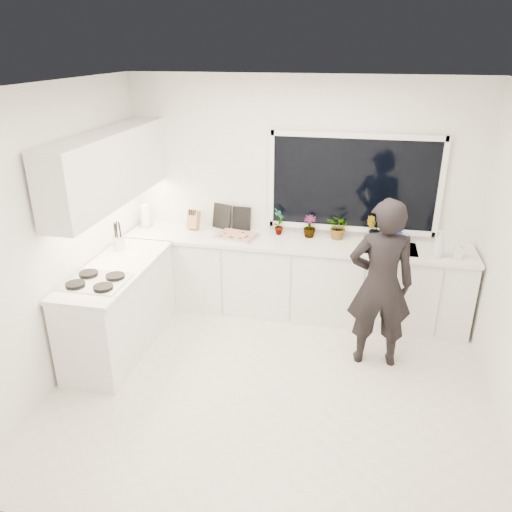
# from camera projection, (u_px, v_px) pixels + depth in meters

# --- Properties ---
(floor) EXTENTS (4.00, 3.50, 0.02)m
(floor) POSITION_uv_depth(u_px,v_px,m) (271.00, 386.00, 4.74)
(floor) COLOR beige
(floor) RESTS_ON ground
(wall_back) EXTENTS (4.00, 0.02, 2.70)m
(wall_back) POSITION_uv_depth(u_px,v_px,m) (300.00, 197.00, 5.78)
(wall_back) COLOR white
(wall_back) RESTS_ON ground
(wall_left) EXTENTS (0.02, 3.50, 2.70)m
(wall_left) POSITION_uv_depth(u_px,v_px,m) (58.00, 237.00, 4.58)
(wall_left) COLOR white
(wall_left) RESTS_ON ground
(ceiling) EXTENTS (4.00, 3.50, 0.02)m
(ceiling) POSITION_uv_depth(u_px,v_px,m) (276.00, 85.00, 3.66)
(ceiling) COLOR white
(ceiling) RESTS_ON wall_back
(window) EXTENTS (1.80, 0.02, 1.00)m
(window) POSITION_uv_depth(u_px,v_px,m) (353.00, 183.00, 5.56)
(window) COLOR black
(window) RESTS_ON wall_back
(base_cabinets_back) EXTENTS (3.92, 0.58, 0.88)m
(base_cabinets_back) POSITION_uv_depth(u_px,v_px,m) (294.00, 279.00, 5.86)
(base_cabinets_back) COLOR white
(base_cabinets_back) RESTS_ON floor
(base_cabinets_left) EXTENTS (0.58, 1.60, 0.88)m
(base_cabinets_left) POSITION_uv_depth(u_px,v_px,m) (120.00, 309.00, 5.19)
(base_cabinets_left) COLOR white
(base_cabinets_left) RESTS_ON floor
(countertop_back) EXTENTS (3.94, 0.62, 0.04)m
(countertop_back) POSITION_uv_depth(u_px,v_px,m) (295.00, 243.00, 5.67)
(countertop_back) COLOR silver
(countertop_back) RESTS_ON base_cabinets_back
(countertop_left) EXTENTS (0.62, 1.60, 0.04)m
(countertop_left) POSITION_uv_depth(u_px,v_px,m) (115.00, 269.00, 5.01)
(countertop_left) COLOR silver
(countertop_left) RESTS_ON base_cabinets_left
(upper_cabinets) EXTENTS (0.34, 2.10, 0.70)m
(upper_cabinets) POSITION_uv_depth(u_px,v_px,m) (110.00, 167.00, 4.97)
(upper_cabinets) COLOR white
(upper_cabinets) RESTS_ON wall_left
(sink) EXTENTS (0.58, 0.42, 0.14)m
(sink) POSITION_uv_depth(u_px,v_px,m) (389.00, 252.00, 5.49)
(sink) COLOR silver
(sink) RESTS_ON countertop_back
(faucet) EXTENTS (0.03, 0.03, 0.22)m
(faucet) POSITION_uv_depth(u_px,v_px,m) (390.00, 232.00, 5.61)
(faucet) COLOR silver
(faucet) RESTS_ON countertop_back
(stovetop) EXTENTS (0.56, 0.48, 0.03)m
(stovetop) POSITION_uv_depth(u_px,v_px,m) (96.00, 281.00, 4.68)
(stovetop) COLOR black
(stovetop) RESTS_ON countertop_left
(person) EXTENTS (0.67, 0.47, 1.72)m
(person) POSITION_uv_depth(u_px,v_px,m) (381.00, 284.00, 4.78)
(person) COLOR black
(person) RESTS_ON floor
(pizza_tray) EXTENTS (0.51, 0.42, 0.03)m
(pizza_tray) POSITION_uv_depth(u_px,v_px,m) (237.00, 236.00, 5.77)
(pizza_tray) COLOR silver
(pizza_tray) RESTS_ON countertop_back
(pizza) EXTENTS (0.47, 0.37, 0.01)m
(pizza) POSITION_uv_depth(u_px,v_px,m) (237.00, 235.00, 5.76)
(pizza) COLOR red
(pizza) RESTS_ON pizza_tray
(watering_can) EXTENTS (0.17, 0.17, 0.13)m
(watering_can) POSITION_uv_depth(u_px,v_px,m) (395.00, 238.00, 5.58)
(watering_can) COLOR #1420C4
(watering_can) RESTS_ON countertop_back
(paper_towel_roll) EXTENTS (0.12, 0.12, 0.26)m
(paper_towel_roll) POSITION_uv_depth(u_px,v_px,m) (146.00, 216.00, 6.06)
(paper_towel_roll) COLOR silver
(paper_towel_roll) RESTS_ON countertop_back
(knife_block) EXTENTS (0.15, 0.12, 0.22)m
(knife_block) POSITION_uv_depth(u_px,v_px,m) (194.00, 220.00, 5.99)
(knife_block) COLOR brown
(knife_block) RESTS_ON countertop_back
(utensil_crock) EXTENTS (0.14, 0.14, 0.16)m
(utensil_crock) POSITION_uv_depth(u_px,v_px,m) (119.00, 242.00, 5.41)
(utensil_crock) COLOR silver
(utensil_crock) RESTS_ON countertop_left
(picture_frame_large) EXTENTS (0.22, 0.03, 0.28)m
(picture_frame_large) POSITION_uv_depth(u_px,v_px,m) (242.00, 218.00, 5.96)
(picture_frame_large) COLOR black
(picture_frame_large) RESTS_ON countertop_back
(picture_frame_small) EXTENTS (0.24, 0.11, 0.30)m
(picture_frame_small) POSITION_uv_depth(u_px,v_px,m) (222.00, 216.00, 6.01)
(picture_frame_small) COLOR black
(picture_frame_small) RESTS_ON countertop_back
(herb_plants) EXTENTS (1.24, 0.33, 0.32)m
(herb_plants) POSITION_uv_depth(u_px,v_px,m) (330.00, 226.00, 5.69)
(herb_plants) COLOR #26662D
(herb_plants) RESTS_ON countertop_back
(soap_bottles) EXTENTS (0.32, 0.15, 0.29)m
(soap_bottles) POSITION_uv_depth(u_px,v_px,m) (445.00, 246.00, 5.19)
(soap_bottles) COLOR #D8BF66
(soap_bottles) RESTS_ON countertop_back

